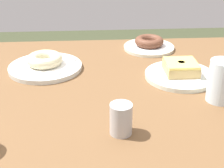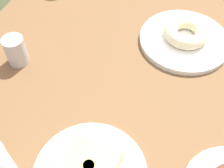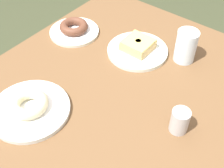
% 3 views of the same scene
% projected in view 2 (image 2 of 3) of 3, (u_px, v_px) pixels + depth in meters
% --- Properties ---
extents(table, '(1.05, 0.83, 0.75)m').
position_uv_depth(table, '(113.00, 104.00, 0.75)').
color(table, brown).
rests_on(table, ground_plane).
extents(plate_sugar_ring, '(0.24, 0.24, 0.01)m').
position_uv_depth(plate_sugar_ring, '(184.00, 40.00, 0.78)').
color(plate_sugar_ring, silver).
rests_on(plate_sugar_ring, table).
extents(napkin_sugar_ring, '(0.20, 0.20, 0.00)m').
position_uv_depth(napkin_sugar_ring, '(185.00, 38.00, 0.77)').
color(napkin_sugar_ring, white).
rests_on(napkin_sugar_ring, plate_sugar_ring).
extents(donut_sugar_ring, '(0.12, 0.12, 0.04)m').
position_uv_depth(donut_sugar_ring, '(186.00, 32.00, 0.76)').
color(donut_sugar_ring, beige).
rests_on(donut_sugar_ring, napkin_sugar_ring).
extents(sugar_jar, '(0.05, 0.05, 0.08)m').
position_uv_depth(sugar_jar, '(16.00, 51.00, 0.71)').
color(sugar_jar, '#B5B3B1').
rests_on(sugar_jar, table).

